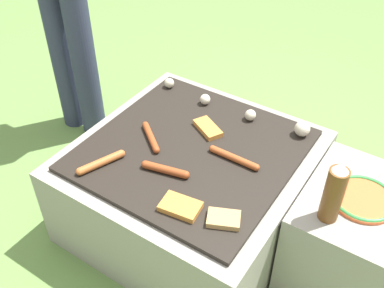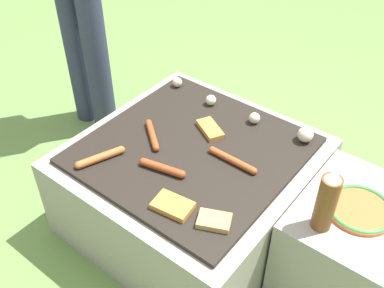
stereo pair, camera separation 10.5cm
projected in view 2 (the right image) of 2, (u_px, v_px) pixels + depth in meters
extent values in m
plane|color=#608442|center=(192.00, 218.00, 1.90)|extent=(14.00, 14.00, 0.00)
cube|color=gray|center=(192.00, 187.00, 1.79)|extent=(0.83, 0.83, 0.37)
cube|color=black|center=(192.00, 150.00, 1.66)|extent=(0.73, 0.73, 0.02)
cube|color=gray|center=(347.00, 247.00, 1.55)|extent=(0.36, 0.46, 0.39)
cylinder|color=#2D334C|center=(77.00, 49.00, 2.21)|extent=(0.12, 0.12, 0.81)
cylinder|color=#2D334C|center=(97.00, 58.00, 2.15)|extent=(0.12, 0.12, 0.81)
cylinder|color=#93421E|center=(152.00, 135.00, 1.70)|extent=(0.14, 0.12, 0.03)
sphere|color=#93421E|center=(156.00, 148.00, 1.64)|extent=(0.03, 0.03, 0.03)
sphere|color=#93421E|center=(149.00, 123.00, 1.75)|extent=(0.03, 0.03, 0.03)
cylinder|color=#B7602D|center=(100.00, 157.00, 1.60)|extent=(0.08, 0.16, 0.03)
sphere|color=#B7602D|center=(79.00, 165.00, 1.56)|extent=(0.03, 0.03, 0.03)
sphere|color=#B7602D|center=(121.00, 150.00, 1.63)|extent=(0.03, 0.03, 0.03)
cylinder|color=#93421E|center=(162.00, 168.00, 1.55)|extent=(0.15, 0.06, 0.03)
sphere|color=#93421E|center=(143.00, 162.00, 1.58)|extent=(0.03, 0.03, 0.03)
sphere|color=#93421E|center=(182.00, 174.00, 1.53)|extent=(0.03, 0.03, 0.03)
cylinder|color=#A34C23|center=(232.00, 160.00, 1.59)|extent=(0.18, 0.03, 0.02)
sphere|color=#A34C23|center=(212.00, 150.00, 1.63)|extent=(0.02, 0.02, 0.02)
sphere|color=#A34C23|center=(254.00, 171.00, 1.54)|extent=(0.02, 0.02, 0.02)
cube|color=#D18438|center=(210.00, 129.00, 1.73)|extent=(0.14, 0.12, 0.02)
cube|color=#D18438|center=(173.00, 205.00, 1.42)|extent=(0.14, 0.10, 0.02)
cube|color=tan|center=(214.00, 221.00, 1.38)|extent=(0.12, 0.11, 0.02)
sphere|color=beige|center=(177.00, 82.00, 1.97)|extent=(0.04, 0.04, 0.04)
sphere|color=beige|center=(211.00, 100.00, 1.86)|extent=(0.04, 0.04, 0.04)
sphere|color=beige|center=(254.00, 118.00, 1.76)|extent=(0.04, 0.04, 0.04)
sphere|color=beige|center=(305.00, 135.00, 1.67)|extent=(0.06, 0.06, 0.06)
cylinder|color=orange|center=(360.00, 210.00, 1.42)|extent=(0.21, 0.21, 0.01)
torus|color=#338C3F|center=(360.00, 208.00, 1.41)|extent=(0.21, 0.21, 0.01)
cylinder|color=brown|center=(326.00, 203.00, 1.31)|extent=(0.06, 0.06, 0.20)
cone|color=white|center=(334.00, 176.00, 1.24)|extent=(0.05, 0.05, 0.03)
cylinder|color=silver|center=(384.00, 182.00, 1.51)|extent=(0.06, 0.18, 0.01)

